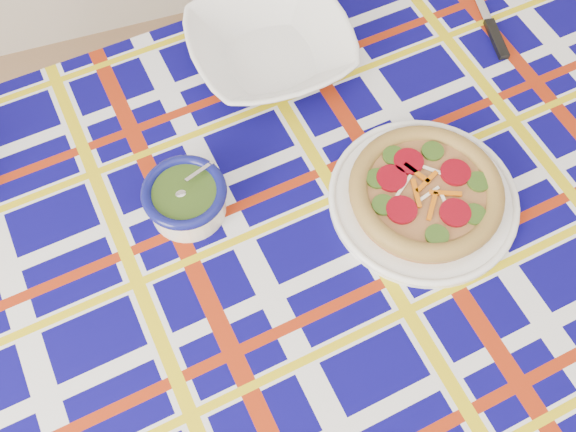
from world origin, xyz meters
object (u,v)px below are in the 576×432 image
object	(u,v)px
dining_table	(305,265)
pesto_bowl	(186,198)
main_focaccia_plate	(426,192)
serving_bowl	(270,47)

from	to	relation	value
dining_table	pesto_bowl	world-z (taller)	pesto_bowl
main_focaccia_plate	dining_table	bearing A→B (deg)	-176.11
dining_table	main_focaccia_plate	world-z (taller)	main_focaccia_plate
dining_table	main_focaccia_plate	xyz separation A→B (m)	(0.22, 0.01, 0.12)
main_focaccia_plate	serving_bowl	xyz separation A→B (m)	(-0.15, 0.39, 0.01)
dining_table	serving_bowl	world-z (taller)	serving_bowl
dining_table	serving_bowl	distance (m)	0.43
main_focaccia_plate	pesto_bowl	world-z (taller)	pesto_bowl
serving_bowl	dining_table	bearing A→B (deg)	-99.25
dining_table	serving_bowl	size ratio (longest dim) A/B	6.17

